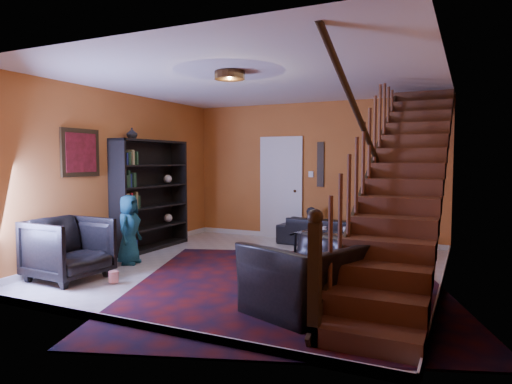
# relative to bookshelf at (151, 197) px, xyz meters

# --- Properties ---
(floor) EXTENTS (5.50, 5.50, 0.00)m
(floor) POSITION_rel_bookshelf_xyz_m (2.40, -0.60, -0.96)
(floor) COLOR beige
(floor) RESTS_ON ground
(room) EXTENTS (5.50, 5.50, 5.50)m
(room) POSITION_rel_bookshelf_xyz_m (1.07, 0.73, -0.91)
(room) COLOR #C8702C
(room) RESTS_ON ground
(staircase) EXTENTS (0.95, 5.02, 3.18)m
(staircase) POSITION_rel_bookshelf_xyz_m (4.53, -0.60, 0.43)
(staircase) COLOR brown
(staircase) RESTS_ON floor
(bookshelf) EXTENTS (0.35, 1.80, 2.00)m
(bookshelf) POSITION_rel_bookshelf_xyz_m (0.00, 0.00, 0.00)
(bookshelf) COLOR black
(bookshelf) RESTS_ON floor
(door) EXTENTS (0.82, 0.05, 2.05)m
(door) POSITION_rel_bookshelf_xyz_m (1.70, 2.12, 0.06)
(door) COLOR silver
(door) RESTS_ON floor
(framed_picture) EXTENTS (0.04, 0.74, 0.74)m
(framed_picture) POSITION_rel_bookshelf_xyz_m (-0.17, -1.50, 0.79)
(framed_picture) COLOR maroon
(framed_picture) RESTS_ON room
(wall_hanging) EXTENTS (0.14, 0.03, 0.90)m
(wall_hanging) POSITION_rel_bookshelf_xyz_m (2.55, 2.13, 0.59)
(wall_hanging) COLOR black
(wall_hanging) RESTS_ON room
(ceiling_fixture) EXTENTS (0.40, 0.40, 0.10)m
(ceiling_fixture) POSITION_rel_bookshelf_xyz_m (2.40, -1.40, 1.78)
(ceiling_fixture) COLOR #3F2814
(ceiling_fixture) RESTS_ON room
(rug) EXTENTS (5.16, 5.51, 0.02)m
(rug) POSITION_rel_bookshelf_xyz_m (3.21, -1.32, -0.95)
(rug) COLOR #4D0F0D
(rug) RESTS_ON floor
(sofa) EXTENTS (1.89, 0.86, 0.54)m
(sofa) POSITION_rel_bookshelf_xyz_m (2.82, 1.70, -0.70)
(sofa) COLOR black
(sofa) RESTS_ON floor
(armchair_left) EXTENTS (0.99, 0.96, 0.85)m
(armchair_left) POSITION_rel_bookshelf_xyz_m (0.35, -2.25, -0.54)
(armchair_left) COLOR black
(armchair_left) RESTS_ON floor
(armchair_right) EXTENTS (1.40, 1.48, 0.77)m
(armchair_right) POSITION_rel_bookshelf_xyz_m (3.76, -2.16, -0.58)
(armchair_right) COLOR black
(armchair_right) RESTS_ON floor
(person_adult_a) EXTENTS (0.46, 0.33, 1.18)m
(person_adult_a) POSITION_rel_bookshelf_xyz_m (2.49, 1.75, -0.83)
(person_adult_a) COLOR black
(person_adult_a) RESTS_ON sofa
(person_adult_b) EXTENTS (0.62, 0.50, 1.22)m
(person_adult_b) POSITION_rel_bookshelf_xyz_m (3.90, 1.75, -0.81)
(person_adult_b) COLOR black
(person_adult_b) RESTS_ON sofa
(person_child) EXTENTS (0.47, 0.60, 1.09)m
(person_child) POSITION_rel_bookshelf_xyz_m (0.45, -1.15, -0.42)
(person_child) COLOR #1A5463
(person_child) RESTS_ON armchair_left
(coffee_table) EXTENTS (1.21, 0.89, 0.42)m
(coffee_table) POSITION_rel_bookshelf_xyz_m (3.21, 0.61, -0.73)
(coffee_table) COLOR black
(coffee_table) RESTS_ON floor
(cup_a) EXTENTS (0.13, 0.13, 0.10)m
(cup_a) POSITION_rel_bookshelf_xyz_m (3.44, 0.77, -0.50)
(cup_a) COLOR #999999
(cup_a) RESTS_ON coffee_table
(cup_b) EXTENTS (0.11, 0.11, 0.09)m
(cup_b) POSITION_rel_bookshelf_xyz_m (3.05, 0.76, -0.50)
(cup_b) COLOR #999999
(cup_b) RESTS_ON coffee_table
(bowl) EXTENTS (0.29, 0.29, 0.05)m
(bowl) POSITION_rel_bookshelf_xyz_m (3.01, 0.71, -0.52)
(bowl) COLOR #999999
(bowl) RESTS_ON coffee_table
(vase) EXTENTS (0.18, 0.18, 0.19)m
(vase) POSITION_rel_bookshelf_xyz_m (-0.00, -0.50, 1.13)
(vase) COLOR #999999
(vase) RESTS_ON bookshelf
(popcorn_bucket) EXTENTS (0.17, 0.17, 0.15)m
(popcorn_bucket) POSITION_rel_bookshelf_xyz_m (1.06, -2.15, -0.87)
(popcorn_bucket) COLOR red
(popcorn_bucket) RESTS_ON rug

